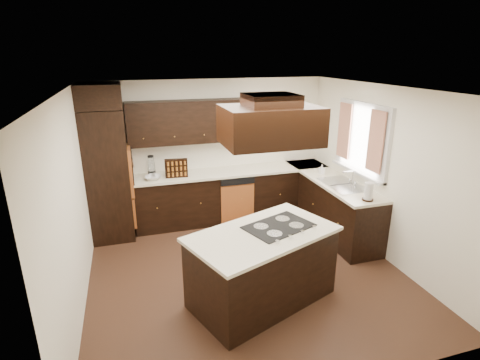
# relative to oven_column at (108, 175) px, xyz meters

# --- Properties ---
(floor) EXTENTS (4.20, 4.20, 0.02)m
(floor) POSITION_rel_oven_column_xyz_m (1.78, -1.71, -1.07)
(floor) COLOR #553320
(floor) RESTS_ON ground
(ceiling) EXTENTS (4.20, 4.20, 0.02)m
(ceiling) POSITION_rel_oven_column_xyz_m (1.78, -1.71, 1.45)
(ceiling) COLOR white
(ceiling) RESTS_ON ground
(wall_back) EXTENTS (4.20, 0.02, 2.50)m
(wall_back) POSITION_rel_oven_column_xyz_m (1.78, 0.40, 0.19)
(wall_back) COLOR white
(wall_back) RESTS_ON ground
(wall_front) EXTENTS (4.20, 0.02, 2.50)m
(wall_front) POSITION_rel_oven_column_xyz_m (1.78, -3.81, 0.19)
(wall_front) COLOR white
(wall_front) RESTS_ON ground
(wall_left) EXTENTS (0.02, 4.20, 2.50)m
(wall_left) POSITION_rel_oven_column_xyz_m (-0.33, -1.71, 0.19)
(wall_left) COLOR white
(wall_left) RESTS_ON ground
(wall_right) EXTENTS (0.02, 4.20, 2.50)m
(wall_right) POSITION_rel_oven_column_xyz_m (3.88, -1.71, 0.19)
(wall_right) COLOR white
(wall_right) RESTS_ON ground
(oven_column) EXTENTS (0.65, 0.75, 2.12)m
(oven_column) POSITION_rel_oven_column_xyz_m (0.00, 0.00, 0.00)
(oven_column) COLOR black
(oven_column) RESTS_ON floor
(wall_oven_face) EXTENTS (0.05, 0.62, 0.78)m
(wall_oven_face) POSITION_rel_oven_column_xyz_m (0.35, 0.00, 0.06)
(wall_oven_face) COLOR #B25B27
(wall_oven_face) RESTS_ON oven_column
(base_cabinets_back) EXTENTS (2.93, 0.60, 0.88)m
(base_cabinets_back) POSITION_rel_oven_column_xyz_m (1.81, 0.09, -0.62)
(base_cabinets_back) COLOR black
(base_cabinets_back) RESTS_ON floor
(base_cabinets_right) EXTENTS (0.60, 2.40, 0.88)m
(base_cabinets_right) POSITION_rel_oven_column_xyz_m (3.58, -0.80, -0.62)
(base_cabinets_right) COLOR black
(base_cabinets_right) RESTS_ON floor
(countertop_back) EXTENTS (2.93, 0.63, 0.04)m
(countertop_back) POSITION_rel_oven_column_xyz_m (1.81, 0.08, -0.16)
(countertop_back) COLOR #EEE4C5
(countertop_back) RESTS_ON base_cabinets_back
(countertop_right) EXTENTS (0.63, 2.40, 0.04)m
(countertop_right) POSITION_rel_oven_column_xyz_m (3.56, -0.80, -0.16)
(countertop_right) COLOR #EEE4C5
(countertop_right) RESTS_ON base_cabinets_right
(upper_cabinets) EXTENTS (2.00, 0.34, 0.72)m
(upper_cabinets) POSITION_rel_oven_column_xyz_m (1.34, 0.23, 0.75)
(upper_cabinets) COLOR black
(upper_cabinets) RESTS_ON wall_back
(dishwasher_front) EXTENTS (0.60, 0.05, 0.72)m
(dishwasher_front) POSITION_rel_oven_column_xyz_m (2.10, -0.20, -0.66)
(dishwasher_front) COLOR #B25B27
(dishwasher_front) RESTS_ON floor
(window_frame) EXTENTS (0.06, 1.32, 1.12)m
(window_frame) POSITION_rel_oven_column_xyz_m (3.85, -1.16, 0.59)
(window_frame) COLOR silver
(window_frame) RESTS_ON wall_right
(window_pane) EXTENTS (0.00, 1.20, 1.00)m
(window_pane) POSITION_rel_oven_column_xyz_m (3.87, -1.16, 0.59)
(window_pane) COLOR white
(window_pane) RESTS_ON wall_right
(curtain_left) EXTENTS (0.02, 0.34, 0.90)m
(curtain_left) POSITION_rel_oven_column_xyz_m (3.79, -1.57, 0.64)
(curtain_left) COLOR beige
(curtain_left) RESTS_ON wall_right
(curtain_right) EXTENTS (0.02, 0.34, 0.90)m
(curtain_right) POSITION_rel_oven_column_xyz_m (3.79, -0.74, 0.64)
(curtain_right) COLOR beige
(curtain_right) RESTS_ON wall_right
(sink_rim) EXTENTS (0.52, 0.84, 0.01)m
(sink_rim) POSITION_rel_oven_column_xyz_m (3.58, -1.16, -0.14)
(sink_rim) COLOR silver
(sink_rim) RESTS_ON countertop_right
(island) EXTENTS (1.89, 1.45, 0.88)m
(island) POSITION_rel_oven_column_xyz_m (1.77, -2.37, -0.62)
(island) COLOR black
(island) RESTS_ON floor
(island_top) EXTENTS (1.97, 1.53, 0.04)m
(island_top) POSITION_rel_oven_column_xyz_m (1.77, -2.37, -0.16)
(island_top) COLOR #EEE4C5
(island_top) RESTS_ON island
(cooktop) EXTENTS (0.93, 0.78, 0.01)m
(cooktop) POSITION_rel_oven_column_xyz_m (2.01, -2.28, -0.13)
(cooktop) COLOR black
(cooktop) RESTS_ON island_top
(range_hood) EXTENTS (1.05, 0.72, 0.42)m
(range_hood) POSITION_rel_oven_column_xyz_m (1.88, -2.25, 1.10)
(range_hood) COLOR black
(range_hood) RESTS_ON ceiling
(hood_duct) EXTENTS (0.55, 0.50, 0.13)m
(hood_duct) POSITION_rel_oven_column_xyz_m (1.88, -2.25, 1.38)
(hood_duct) COLOR black
(hood_duct) RESTS_ON ceiling
(blender_base) EXTENTS (0.15, 0.15, 0.10)m
(blender_base) POSITION_rel_oven_column_xyz_m (0.69, 0.10, -0.09)
(blender_base) COLOR silver
(blender_base) RESTS_ON countertop_back
(blender_pitcher) EXTENTS (0.13, 0.13, 0.26)m
(blender_pitcher) POSITION_rel_oven_column_xyz_m (0.69, 0.10, 0.09)
(blender_pitcher) COLOR silver
(blender_pitcher) RESTS_ON blender_base
(spice_rack) EXTENTS (0.38, 0.14, 0.31)m
(spice_rack) POSITION_rel_oven_column_xyz_m (1.09, 0.00, 0.02)
(spice_rack) COLOR black
(spice_rack) RESTS_ON countertop_back
(mixing_bowl) EXTENTS (0.31, 0.31, 0.06)m
(mixing_bowl) POSITION_rel_oven_column_xyz_m (0.70, -0.01, -0.11)
(mixing_bowl) COLOR silver
(mixing_bowl) RESTS_ON countertop_back
(soap_bottle) EXTENTS (0.08, 0.08, 0.17)m
(soap_bottle) POSITION_rel_oven_column_xyz_m (3.53, -0.55, -0.05)
(soap_bottle) COLOR silver
(soap_bottle) RESTS_ON countertop_right
(paper_towel) EXTENTS (0.16, 0.16, 0.27)m
(paper_towel) POSITION_rel_oven_column_xyz_m (3.55, -1.85, -0.01)
(paper_towel) COLOR silver
(paper_towel) RESTS_ON countertop_right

